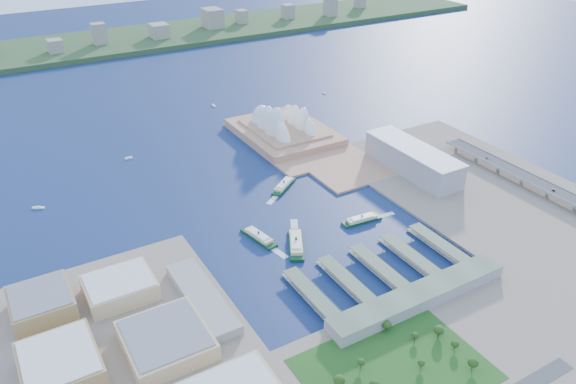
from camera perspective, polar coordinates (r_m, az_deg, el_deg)
ground at (r=642.11m, az=4.00°, el=-4.94°), size 3000.00×3000.00×0.00m
south_land at (r=522.47m, az=17.45°, el=-15.86°), size 720.00×180.00×3.00m
east_land at (r=758.08m, az=21.43°, el=-1.19°), size 240.00×500.00×3.00m
peninsula at (r=884.25m, az=0.39°, el=5.36°), size 135.00×220.00×3.00m
far_shore at (r=1489.76m, az=-18.17°, el=14.16°), size 2200.00×260.00×12.00m
opera_house at (r=887.13m, az=-0.41°, el=7.58°), size 134.00×180.00×58.00m
toaster_building at (r=794.41m, az=12.56°, el=3.22°), size 45.00×155.00×35.00m
expressway at (r=794.31m, az=24.85°, el=0.10°), size 26.00×340.00×11.85m
west_buildings at (r=504.37m, az=-16.20°, el=-15.22°), size 200.00×280.00×27.00m
ferry_wharves at (r=598.52m, az=9.17°, el=-7.63°), size 184.00×90.00×9.30m
terminal_building at (r=562.40m, az=13.13°, el=-10.33°), size 200.00×28.00×12.00m
park at (r=492.45m, az=10.85°, el=-16.63°), size 150.00×110.00×16.00m
far_skyline at (r=1463.06m, az=-18.18°, el=15.26°), size 1900.00×140.00×55.00m
ferry_a at (r=641.43m, az=-3.00°, el=-4.41°), size 22.98×54.19×9.95m
ferry_b at (r=745.16m, az=-0.42°, el=0.80°), size 49.91×41.31×9.84m
ferry_c at (r=628.23m, az=0.82°, el=-5.09°), size 42.86×61.23×11.57m
ferry_d at (r=677.54m, az=7.51°, el=-2.66°), size 51.03×16.79×9.48m
boat_a at (r=766.13m, az=-24.03°, el=-1.44°), size 14.53×10.46×2.82m
boat_b at (r=857.51m, az=-15.90°, el=3.37°), size 10.66×4.07×2.84m
boat_c at (r=1089.46m, az=3.70°, el=10.00°), size 3.11×10.59×2.38m
boat_e at (r=1033.26m, az=-7.57°, el=8.73°), size 5.42×12.62×3.00m
car_b at (r=783.50m, az=25.36°, el=0.13°), size 1.41×4.04×1.33m
car_c at (r=839.44m, az=19.57°, el=3.25°), size 1.77×4.36×1.26m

